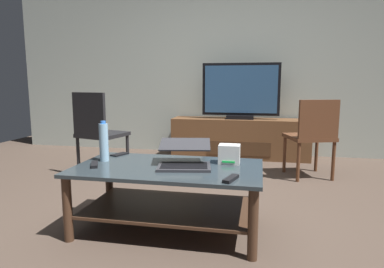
{
  "coord_description": "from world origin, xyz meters",
  "views": [
    {
      "loc": [
        0.5,
        -2.39,
        1.02
      ],
      "look_at": [
        -0.04,
        0.27,
        0.6
      ],
      "focal_mm": 31.45,
      "sensor_mm": 36.0,
      "label": 1
    }
  ],
  "objects_px": {
    "television": "(241,92)",
    "soundbar_remote": "(231,179)",
    "cell_phone": "(120,154)",
    "media_cabinet": "(240,138)",
    "laptop": "(184,157)",
    "water_bottle_near": "(104,142)",
    "dining_chair": "(312,134)",
    "tv_remote": "(94,164)",
    "coffee_table": "(168,186)",
    "side_chair": "(97,129)",
    "router_box": "(229,154)"
  },
  "relations": [
    {
      "from": "television",
      "to": "laptop",
      "type": "distance_m",
      "value": 2.42
    },
    {
      "from": "laptop",
      "to": "water_bottle_near",
      "type": "distance_m",
      "value": 0.62
    },
    {
      "from": "cell_phone",
      "to": "soundbar_remote",
      "type": "relative_size",
      "value": 0.88
    },
    {
      "from": "dining_chair",
      "to": "media_cabinet",
      "type": "bearing_deg",
      "value": 132.33
    },
    {
      "from": "television",
      "to": "laptop",
      "type": "xyz_separation_m",
      "value": [
        -0.23,
        -2.38,
        -0.38
      ]
    },
    {
      "from": "television",
      "to": "side_chair",
      "type": "distance_m",
      "value": 1.95
    },
    {
      "from": "media_cabinet",
      "to": "laptop",
      "type": "distance_m",
      "value": 2.42
    },
    {
      "from": "router_box",
      "to": "cell_phone",
      "type": "height_order",
      "value": "router_box"
    },
    {
      "from": "water_bottle_near",
      "to": "router_box",
      "type": "bearing_deg",
      "value": 6.57
    },
    {
      "from": "television",
      "to": "laptop",
      "type": "height_order",
      "value": "television"
    },
    {
      "from": "television",
      "to": "dining_chair",
      "type": "bearing_deg",
      "value": -46.97
    },
    {
      "from": "router_box",
      "to": "water_bottle_near",
      "type": "xyz_separation_m",
      "value": [
        -0.9,
        -0.1,
        0.07
      ]
    },
    {
      "from": "water_bottle_near",
      "to": "tv_remote",
      "type": "distance_m",
      "value": 0.2
    },
    {
      "from": "laptop",
      "to": "soundbar_remote",
      "type": "relative_size",
      "value": 2.73
    },
    {
      "from": "router_box",
      "to": "laptop",
      "type": "bearing_deg",
      "value": -154.75
    },
    {
      "from": "cell_phone",
      "to": "media_cabinet",
      "type": "bearing_deg",
      "value": 92.64
    },
    {
      "from": "coffee_table",
      "to": "media_cabinet",
      "type": "bearing_deg",
      "value": 81.98
    },
    {
      "from": "television",
      "to": "soundbar_remote",
      "type": "height_order",
      "value": "television"
    },
    {
      "from": "side_chair",
      "to": "tv_remote",
      "type": "height_order",
      "value": "side_chair"
    },
    {
      "from": "side_chair",
      "to": "water_bottle_near",
      "type": "relative_size",
      "value": 3.13
    },
    {
      "from": "coffee_table",
      "to": "side_chair",
      "type": "bearing_deg",
      "value": 133.75
    },
    {
      "from": "side_chair",
      "to": "cell_phone",
      "type": "height_order",
      "value": "side_chair"
    },
    {
      "from": "television",
      "to": "coffee_table",
      "type": "bearing_deg",
      "value": -98.09
    },
    {
      "from": "dining_chair",
      "to": "water_bottle_near",
      "type": "height_order",
      "value": "dining_chair"
    },
    {
      "from": "coffee_table",
      "to": "media_cabinet",
      "type": "distance_m",
      "value": 2.45
    },
    {
      "from": "television",
      "to": "laptop",
      "type": "bearing_deg",
      "value": -95.59
    },
    {
      "from": "media_cabinet",
      "to": "television",
      "type": "height_order",
      "value": "television"
    },
    {
      "from": "coffee_table",
      "to": "tv_remote",
      "type": "height_order",
      "value": "tv_remote"
    },
    {
      "from": "media_cabinet",
      "to": "cell_phone",
      "type": "distance_m",
      "value": 2.31
    },
    {
      "from": "side_chair",
      "to": "laptop",
      "type": "bearing_deg",
      "value": -42.88
    },
    {
      "from": "coffee_table",
      "to": "water_bottle_near",
      "type": "xyz_separation_m",
      "value": [
        -0.5,
        0.06,
        0.28
      ]
    },
    {
      "from": "media_cabinet",
      "to": "laptop",
      "type": "height_order",
      "value": "laptop"
    },
    {
      "from": "coffee_table",
      "to": "dining_chair",
      "type": "xyz_separation_m",
      "value": [
        1.16,
        1.53,
        0.17
      ]
    },
    {
      "from": "media_cabinet",
      "to": "soundbar_remote",
      "type": "distance_m",
      "value": 2.69
    },
    {
      "from": "cell_phone",
      "to": "side_chair",
      "type": "bearing_deg",
      "value": 149.21
    },
    {
      "from": "side_chair",
      "to": "media_cabinet",
      "type": "bearing_deg",
      "value": 40.55
    },
    {
      "from": "television",
      "to": "router_box",
      "type": "bearing_deg",
      "value": -88.44
    },
    {
      "from": "coffee_table",
      "to": "television",
      "type": "distance_m",
      "value": 2.5
    },
    {
      "from": "television",
      "to": "dining_chair",
      "type": "height_order",
      "value": "television"
    },
    {
      "from": "dining_chair",
      "to": "laptop",
      "type": "height_order",
      "value": "dining_chair"
    },
    {
      "from": "water_bottle_near",
      "to": "cell_phone",
      "type": "relative_size",
      "value": 2.09
    },
    {
      "from": "coffee_table",
      "to": "laptop",
      "type": "relative_size",
      "value": 2.91
    },
    {
      "from": "router_box",
      "to": "soundbar_remote",
      "type": "height_order",
      "value": "router_box"
    },
    {
      "from": "television",
      "to": "tv_remote",
      "type": "bearing_deg",
      "value": -108.59
    },
    {
      "from": "coffee_table",
      "to": "router_box",
      "type": "distance_m",
      "value": 0.48
    },
    {
      "from": "coffee_table",
      "to": "soundbar_remote",
      "type": "xyz_separation_m",
      "value": [
        0.45,
        -0.25,
        0.15
      ]
    },
    {
      "from": "television",
      "to": "side_chair",
      "type": "relative_size",
      "value": 1.12
    },
    {
      "from": "dining_chair",
      "to": "router_box",
      "type": "xyz_separation_m",
      "value": [
        -0.75,
        -1.37,
        0.04
      ]
    },
    {
      "from": "media_cabinet",
      "to": "dining_chair",
      "type": "height_order",
      "value": "dining_chair"
    },
    {
      "from": "laptop",
      "to": "media_cabinet",
      "type": "bearing_deg",
      "value": 84.46
    }
  ]
}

